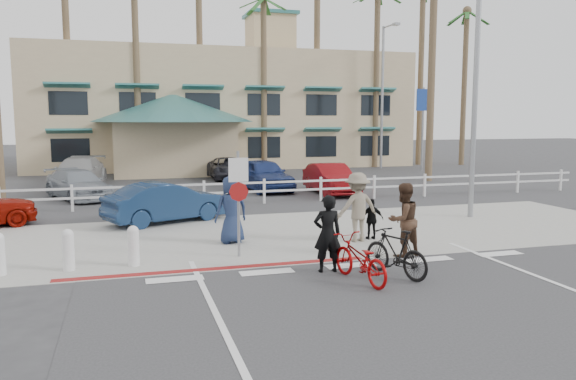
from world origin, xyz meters
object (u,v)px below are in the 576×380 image
object	(u,v)px
sign_post	(238,198)
bike_red	(359,259)
bike_black	(396,253)
car_white_sedan	(167,202)

from	to	relation	value
sign_post	bike_red	bearing A→B (deg)	-54.97
sign_post	bike_black	size ratio (longest dim) A/B	1.66
sign_post	car_white_sedan	size ratio (longest dim) A/B	0.72
sign_post	car_white_sedan	world-z (taller)	sign_post
bike_black	car_white_sedan	world-z (taller)	car_white_sedan
bike_black	sign_post	bearing A→B (deg)	-63.10
bike_black	car_white_sedan	bearing A→B (deg)	-82.34
bike_red	car_white_sedan	bearing A→B (deg)	-78.16
sign_post	bike_red	size ratio (longest dim) A/B	1.58
bike_red	bike_black	xyz separation A→B (m)	(0.92, 0.17, 0.04)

